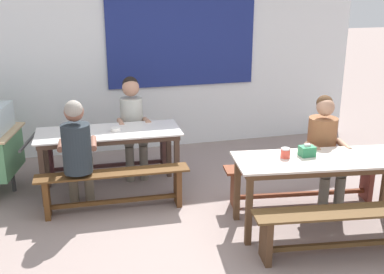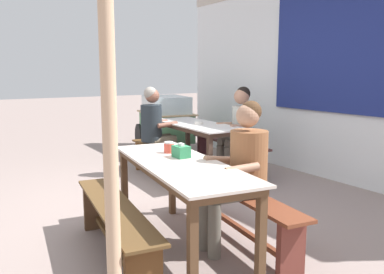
# 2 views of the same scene
# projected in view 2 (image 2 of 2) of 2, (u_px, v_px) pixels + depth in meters

# --- Properties ---
(ground_plane) EXTENTS (40.00, 40.00, 0.00)m
(ground_plane) POSITION_uv_depth(u_px,v_px,m) (149.00, 207.00, 4.58)
(ground_plane) COLOR gray
(backdrop_wall) EXTENTS (6.32, 0.23, 3.01)m
(backdrop_wall) POSITION_uv_depth(u_px,v_px,m) (321.00, 67.00, 5.76)
(backdrop_wall) COLOR white
(backdrop_wall) RESTS_ON ground_plane
(dining_table_far) EXTENTS (1.73, 0.74, 0.77)m
(dining_table_far) POSITION_uv_depth(u_px,v_px,m) (197.00, 129.00, 5.88)
(dining_table_far) COLOR silver
(dining_table_far) RESTS_ON ground_plane
(dining_table_near) EXTENTS (1.91, 0.89, 0.77)m
(dining_table_near) POSITION_uv_depth(u_px,v_px,m) (180.00, 171.00, 3.40)
(dining_table_near) COLOR beige
(dining_table_near) RESTS_ON ground_plane
(bench_far_back) EXTENTS (1.74, 0.31, 0.47)m
(bench_far_back) POSITION_uv_depth(u_px,v_px,m) (229.00, 150.00, 6.22)
(bench_far_back) COLOR #53302F
(bench_far_back) RESTS_ON ground_plane
(bench_far_front) EXTENTS (1.70, 0.31, 0.47)m
(bench_far_front) POSITION_uv_depth(u_px,v_px,m) (163.00, 159.00, 5.67)
(bench_far_front) COLOR #553519
(bench_far_front) RESTS_ON ground_plane
(bench_near_back) EXTENTS (1.85, 0.51, 0.47)m
(bench_near_back) POSITION_uv_depth(u_px,v_px,m) (237.00, 204.00, 3.69)
(bench_near_back) COLOR brown
(bench_near_back) RESTS_ON ground_plane
(bench_near_front) EXTENTS (1.76, 0.52, 0.47)m
(bench_near_front) POSITION_uv_depth(u_px,v_px,m) (115.00, 225.00, 3.23)
(bench_near_front) COLOR brown
(bench_near_front) RESTS_ON ground_plane
(food_cart) EXTENTS (1.70, 1.11, 1.07)m
(food_cart) POSITION_uv_depth(u_px,v_px,m) (166.00, 120.00, 7.52)
(food_cart) COLOR #569562
(food_cart) RESTS_ON ground_plane
(person_left_back_turned) EXTENTS (0.44, 0.54, 1.30)m
(person_left_back_turned) POSITION_uv_depth(u_px,v_px,m) (156.00, 125.00, 5.94)
(person_left_back_turned) COLOR #6D614F
(person_left_back_turned) RESTS_ON ground_plane
(person_right_near_table) EXTENTS (0.47, 0.60, 1.28)m
(person_right_near_table) POSITION_uv_depth(u_px,v_px,m) (241.00, 166.00, 3.42)
(person_right_near_table) COLOR #645F54
(person_right_near_table) RESTS_ON ground_plane
(person_center_facing) EXTENTS (0.41, 0.53, 1.31)m
(person_center_facing) POSITION_uv_depth(u_px,v_px,m) (238.00, 125.00, 5.83)
(person_center_facing) COLOR #686358
(person_center_facing) RESTS_ON ground_plane
(tissue_box) EXTENTS (0.15, 0.12, 0.13)m
(tissue_box) POSITION_uv_depth(u_px,v_px,m) (181.00, 151.00, 3.56)
(tissue_box) COLOR #2E8352
(tissue_box) RESTS_ON dining_table_near
(condiment_jar) EXTENTS (0.10, 0.10, 0.10)m
(condiment_jar) POSITION_uv_depth(u_px,v_px,m) (169.00, 147.00, 3.77)
(condiment_jar) COLOR #DF4B3A
(condiment_jar) RESTS_ON dining_table_near
(soup_bowl) EXTENTS (0.12, 0.12, 0.04)m
(soup_bowl) POSITION_uv_depth(u_px,v_px,m) (199.00, 123.00, 5.78)
(soup_bowl) COLOR silver
(soup_bowl) RESTS_ON dining_table_far
(wooden_support_post) EXTENTS (0.09, 0.09, 2.23)m
(wooden_support_post) POSITION_uv_depth(u_px,v_px,m) (110.00, 144.00, 2.29)
(wooden_support_post) COLOR tan
(wooden_support_post) RESTS_ON ground_plane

